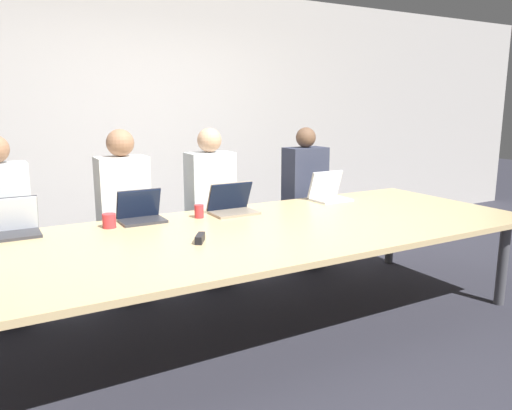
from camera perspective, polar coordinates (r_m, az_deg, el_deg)
The scene contains 14 objects.
ground_plane at distance 3.71m, azimuth -1.63°, elevation -14.08°, with size 24.00×24.00×0.00m, color #2D2D38.
curtain_wall at distance 5.41m, azimuth -13.05°, elevation 9.11°, with size 12.00×0.06×2.80m.
conference_table at distance 3.46m, azimuth -1.69°, elevation -3.68°, with size 4.44×1.60×0.73m.
laptop_far_center at distance 4.00m, azimuth -2.78°, elevation 0.07°, with size 0.37×0.26×0.25m.
person_far_center at distance 4.44m, azimuth -5.21°, elevation -0.51°, with size 0.40×0.24×1.40m.
cup_far_center at distance 3.87m, azimuth -6.53°, elevation -0.73°, with size 0.07×0.07×0.10m.
laptop_far_midleft at distance 3.82m, azimuth -13.05°, elevation -0.81°, with size 0.33×0.24×0.24m.
person_far_midleft at distance 4.22m, azimuth -14.83°, elevation -1.41°, with size 0.40×0.24×1.40m.
cup_far_midleft at distance 3.68m, azimuth -16.44°, elevation -1.75°, with size 0.09×0.09×0.10m.
laptop_far_left at distance 3.71m, azimuth -26.11°, elevation -2.02°, with size 0.34×0.26×0.26m.
person_far_left at distance 4.08m, azimuth -26.94°, elevation -2.93°, with size 0.40×0.24×1.39m.
laptop_far_right at distance 4.60m, azimuth 8.26°, elevation 1.51°, with size 0.33×0.27×0.26m.
person_far_right at distance 4.93m, azimuth 5.57°, elevation 0.53°, with size 0.40×0.24×1.38m.
stapler at distance 3.20m, azimuth -6.41°, elevation -3.79°, with size 0.12×0.15×0.05m.
Camera 1 is at (-1.57, -2.95, 1.60)m, focal length 35.00 mm.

